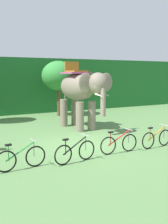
{
  "coord_description": "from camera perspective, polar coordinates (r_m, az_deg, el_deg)",
  "views": [
    {
      "loc": [
        -5.62,
        -10.14,
        3.07
      ],
      "look_at": [
        0.52,
        1.0,
        1.3
      ],
      "focal_mm": 43.81,
      "sensor_mm": 36.0,
      "label": 1
    }
  ],
  "objects": [
    {
      "name": "tree_left",
      "position": [
        20.13,
        -5.33,
        7.51
      ],
      "size": [
        2.46,
        2.46,
        4.02
      ],
      "color": "brown",
      "rests_on": "ground"
    },
    {
      "name": "bike_red",
      "position": [
        10.81,
        7.31,
        -6.52
      ],
      "size": [
        1.71,
        0.52,
        0.92
      ],
      "color": "black",
      "rests_on": "ground"
    },
    {
      "name": "bike_black",
      "position": [
        9.63,
        -1.85,
        -8.26
      ],
      "size": [
        1.7,
        0.52,
        0.92
      ],
      "color": "black",
      "rests_on": "ground"
    },
    {
      "name": "ground_plane",
      "position": [
        11.99,
        0.11,
        -6.91
      ],
      "size": [
        80.0,
        80.0,
        0.0
      ],
      "primitive_type": "plane",
      "color": "#567F47"
    },
    {
      "name": "bike_orange",
      "position": [
        11.95,
        14.92,
        -5.34
      ],
      "size": [
        1.71,
        0.52,
        0.92
      ],
      "color": "black",
      "rests_on": "ground"
    },
    {
      "name": "bike_green",
      "position": [
        9.17,
        -13.02,
        -9.32
      ],
      "size": [
        1.71,
        0.52,
        0.92
      ],
      "color": "black",
      "rests_on": "ground"
    },
    {
      "name": "foliage_hedge",
      "position": [
        24.02,
        -15.4,
        5.46
      ],
      "size": [
        36.0,
        6.0,
        4.31
      ],
      "primitive_type": "cube",
      "color": "#1E6028",
      "rests_on": "ground"
    },
    {
      "name": "elephant",
      "position": [
        15.15,
        -0.77,
        4.64
      ],
      "size": [
        2.09,
        4.19,
        3.78
      ],
      "color": "gray",
      "rests_on": "ground"
    }
  ]
}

